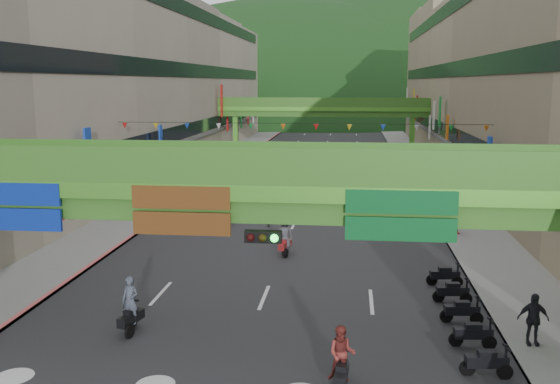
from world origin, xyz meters
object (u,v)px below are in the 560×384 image
overpass_near (264,209)px  scooter_rider_near (130,307)px  pedestrian_red (456,221)px  scooter_rider_mid (342,358)px  car_yellow (337,173)px  car_silver (265,154)px

overpass_near → scooter_rider_near: 7.13m
pedestrian_red → scooter_rider_mid: bearing=-94.0°
overpass_near → scooter_rider_near: bearing=155.3°
overpass_near → pedestrian_red: 20.96m
overpass_near → scooter_rider_mid: size_ratio=13.82×
scooter_rider_mid → car_yellow: bearing=91.5°
scooter_rider_near → car_yellow: 37.05m
car_yellow → pedestrian_red: bearing=-66.9°
scooter_rider_mid → pedestrian_red: scooter_rider_mid is taller
scooter_rider_mid → pedestrian_red: size_ratio=1.07×
scooter_rider_near → pedestrian_red: size_ratio=1.11×
overpass_near → scooter_rider_mid: bearing=-25.1°
scooter_rider_near → car_yellow: scooter_rider_near is taller
scooter_rider_near → car_silver: (-2.23, 52.32, -0.36)m
overpass_near → scooter_rider_near: (-5.23, 2.41, -4.21)m
scooter_rider_near → car_silver: bearing=92.4°
car_silver → scooter_rider_mid: bearing=-75.7°
car_silver → pedestrian_red: size_ratio=2.04×
scooter_rider_near → scooter_rider_mid: bearing=-24.8°
pedestrian_red → overpass_near: bearing=-101.5°
scooter_rider_mid → car_yellow: 40.02m
scooter_rider_mid → car_silver: scooter_rider_mid is taller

